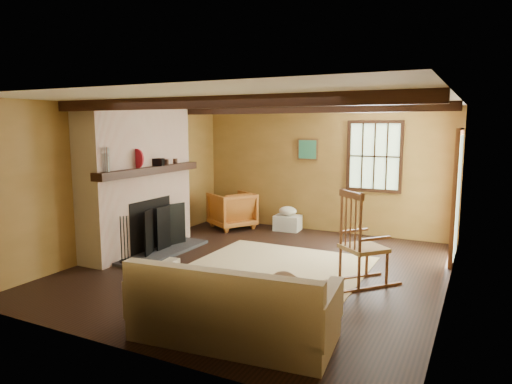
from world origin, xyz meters
The scene contains 10 objects.
ground centered at (0.00, 0.00, 0.00)m, with size 5.50×5.50×0.00m, color black.
room_envelope centered at (0.22, 0.26, 1.63)m, with size 5.02×5.52×2.44m.
fireplace centered at (-2.23, 0.00, 1.10)m, with size 1.02×2.30×2.40m.
rug centered at (0.20, -0.20, 0.00)m, with size 2.50×3.00×0.01m, color tan.
rocking_chair centered at (1.46, 0.00, 0.53)m, with size 0.95×0.99×1.25m.
sofa centered at (0.75, -2.13, 0.28)m, with size 2.04×1.07×0.79m.
firewood_pile centered at (-1.87, 2.60, 0.12)m, with size 0.64×0.12×0.23m.
laundry_basket centered at (-0.60, 2.45, 0.15)m, with size 0.50×0.38×0.30m, color silver.
basket_pillow centered at (-0.60, 2.45, 0.39)m, with size 0.36×0.29×0.18m, color silver.
armchair centered at (-1.70, 2.15, 0.37)m, with size 0.78×0.81×0.73m, color #BF6026.
Camera 1 is at (2.82, -5.76, 2.06)m, focal length 32.00 mm.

